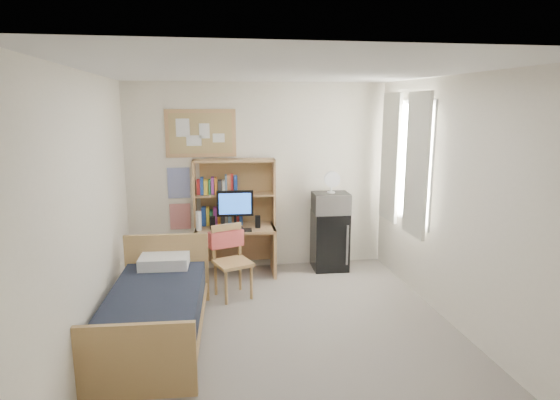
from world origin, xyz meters
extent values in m
cube|color=gray|center=(0.00, 0.00, -0.01)|extent=(3.60, 4.20, 0.02)
cube|color=white|center=(0.00, 0.00, 2.60)|extent=(3.60, 4.20, 0.02)
cube|color=white|center=(0.00, 2.10, 1.30)|extent=(3.60, 0.04, 2.60)
cube|color=white|center=(0.00, -2.10, 1.30)|extent=(3.60, 0.04, 2.60)
cube|color=white|center=(-1.80, 0.00, 1.30)|extent=(0.04, 4.20, 2.60)
cube|color=white|center=(1.80, 0.00, 1.30)|extent=(0.04, 4.20, 2.60)
cube|color=white|center=(1.75, 1.20, 1.60)|extent=(0.10, 1.40, 1.70)
cube|color=silver|center=(1.72, 0.80, 1.60)|extent=(0.04, 0.55, 1.70)
cube|color=silver|center=(1.72, 1.60, 1.60)|extent=(0.04, 0.55, 1.70)
cube|color=tan|center=(-0.78, 2.08, 1.92)|extent=(0.94, 0.03, 0.64)
cube|color=#2A3FAB|center=(-1.10, 2.09, 1.25)|extent=(0.30, 0.01, 0.42)
cube|color=red|center=(-1.10, 2.09, 0.78)|extent=(0.28, 0.01, 0.36)
cube|color=tan|center=(-0.36, 1.80, 0.33)|extent=(1.10, 0.59, 0.67)
cube|color=tan|center=(-0.45, 1.03, 0.44)|extent=(0.56, 0.56, 0.88)
cube|color=black|center=(0.97, 1.84, 0.41)|extent=(0.50, 0.50, 0.81)
cube|color=black|center=(-1.28, 0.08, 0.25)|extent=(1.04, 1.89, 0.51)
cube|color=tan|center=(-0.35, 1.95, 1.12)|extent=(1.12, 0.34, 0.91)
cube|color=black|center=(-0.36, 1.74, 0.93)|extent=(0.49, 0.06, 0.52)
cube|color=black|center=(-0.37, 1.60, 0.68)|extent=(0.43, 0.16, 0.02)
cube|color=black|center=(-0.66, 1.76, 0.75)|extent=(0.07, 0.07, 0.17)
cube|color=black|center=(-0.06, 1.72, 0.75)|extent=(0.07, 0.07, 0.17)
cylinder|color=silver|center=(-0.85, 1.73, 0.80)|extent=(0.08, 0.08, 0.26)
cube|color=#E45A56|center=(-0.52, 1.22, 0.68)|extent=(0.45, 0.27, 0.21)
cube|color=#B4B4B9|center=(0.97, 1.82, 0.96)|extent=(0.51, 0.40, 0.29)
cylinder|color=silver|center=(0.97, 1.82, 1.24)|extent=(0.23, 0.23, 0.27)
cube|color=silver|center=(-1.23, 0.83, 0.57)|extent=(0.56, 0.41, 0.13)
camera|label=1|loc=(-0.76, -4.33, 2.31)|focal=30.00mm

